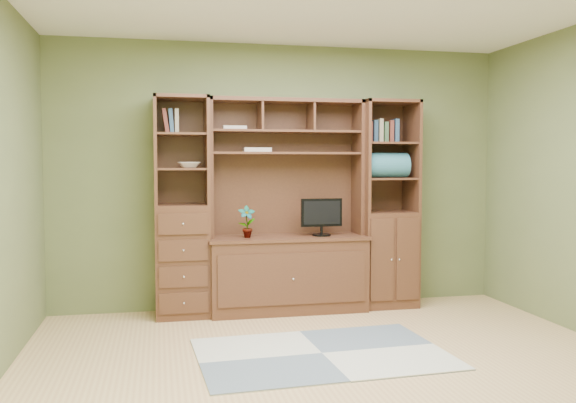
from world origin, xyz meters
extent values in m
cube|color=tan|center=(0.00, 0.00, 0.00)|extent=(4.60, 4.10, 0.04)
cube|color=#5F6B40|center=(0.00, 2.00, 1.30)|extent=(4.50, 0.04, 2.60)
cube|color=#5F6B40|center=(0.00, -2.00, 1.30)|extent=(4.50, 0.04, 2.60)
cube|color=#482819|center=(0.00, 1.73, 1.02)|extent=(1.54, 0.53, 2.05)
cube|color=#482819|center=(-1.00, 1.77, 1.02)|extent=(0.50, 0.45, 2.05)
cube|color=#482819|center=(1.03, 1.77, 1.02)|extent=(0.55, 0.45, 2.05)
cube|color=#95999A|center=(-0.02, 0.36, 0.01)|extent=(1.90, 1.32, 0.01)
cube|color=black|center=(0.33, 1.70, 0.98)|extent=(0.41, 0.19, 0.50)
imported|color=#9C5835|center=(-0.40, 1.70, 0.88)|extent=(0.16, 0.11, 0.30)
cube|color=#B6A69B|center=(-0.28, 1.82, 1.56)|extent=(0.26, 0.19, 0.04)
imported|color=white|center=(-0.92, 1.77, 1.42)|extent=(0.22, 0.22, 0.05)
cube|color=#2B6373|center=(1.00, 1.73, 1.41)|extent=(0.42, 0.25, 0.25)
cube|color=brown|center=(1.09, 1.85, 1.40)|extent=(0.38, 0.21, 0.21)
camera|label=1|loc=(-1.20, -3.97, 1.43)|focal=38.00mm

